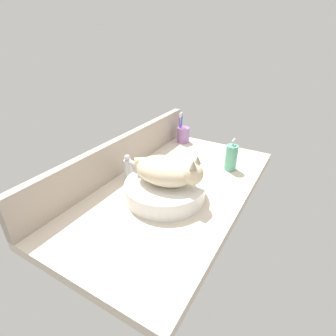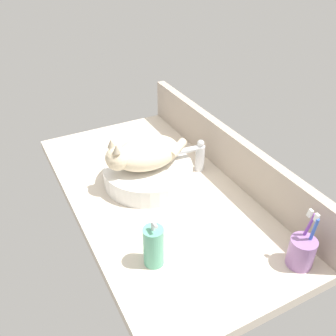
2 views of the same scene
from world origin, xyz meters
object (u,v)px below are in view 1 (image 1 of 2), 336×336
soap_dispenser (231,157)px  cat (168,171)px  sink_basin (165,189)px  faucet (130,168)px  toothbrush_cup (183,134)px

soap_dispenser → cat: bearing=159.0°
sink_basin → faucet: size_ratio=2.49×
cat → toothbrush_cup: bearing=21.6°
faucet → cat: bearing=-96.0°
sink_basin → cat: cat is taller
sink_basin → toothbrush_cup: bearing=20.4°
sink_basin → soap_dispenser: soap_dispenser is taller
soap_dispenser → toothbrush_cup: (20.06, 37.43, -1.59)cm
cat → faucet: size_ratio=2.38×
faucet → toothbrush_cup: bearing=1.3°
sink_basin → soap_dispenser: 41.25cm
cat → soap_dispenser: cat is taller
sink_basin → faucet: bearing=83.2°
cat → toothbrush_cup: cat is taller
faucet → toothbrush_cup: toothbrush_cup is taller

